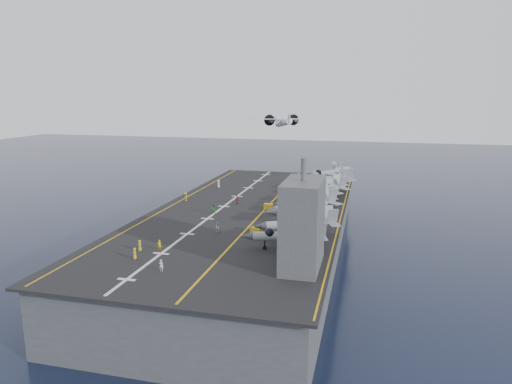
# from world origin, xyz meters

# --- Properties ---
(ground) EXTENTS (500.00, 500.00, 0.00)m
(ground) POSITION_xyz_m (0.00, 0.00, 0.00)
(ground) COLOR #142135
(ground) RESTS_ON ground
(hull) EXTENTS (36.00, 90.00, 10.00)m
(hull) POSITION_xyz_m (0.00, 0.00, 5.00)
(hull) COLOR #56595E
(hull) RESTS_ON ground
(flight_deck) EXTENTS (38.00, 92.00, 0.40)m
(flight_deck) POSITION_xyz_m (0.00, 0.00, 10.20)
(flight_deck) COLOR black
(flight_deck) RESTS_ON hull
(foul_line) EXTENTS (0.35, 90.00, 0.02)m
(foul_line) POSITION_xyz_m (3.00, 0.00, 10.42)
(foul_line) COLOR gold
(foul_line) RESTS_ON flight_deck
(landing_centerline) EXTENTS (0.50, 90.00, 0.02)m
(landing_centerline) POSITION_xyz_m (-6.00, 0.00, 10.42)
(landing_centerline) COLOR silver
(landing_centerline) RESTS_ON flight_deck
(deck_edge_port) EXTENTS (0.25, 90.00, 0.02)m
(deck_edge_port) POSITION_xyz_m (-17.00, 0.00, 10.42)
(deck_edge_port) COLOR gold
(deck_edge_port) RESTS_ON flight_deck
(deck_edge_stbd) EXTENTS (0.25, 90.00, 0.02)m
(deck_edge_stbd) POSITION_xyz_m (18.50, 0.00, 10.42)
(deck_edge_stbd) COLOR gold
(deck_edge_stbd) RESTS_ON flight_deck
(island_superstructure) EXTENTS (5.00, 10.00, 15.00)m
(island_superstructure) POSITION_xyz_m (15.00, -30.00, 17.90)
(island_superstructure) COLOR #56595E
(island_superstructure) RESTS_ON flight_deck
(fighter_jet_1) EXTENTS (14.85, 11.77, 4.53)m
(fighter_jet_1) POSITION_xyz_m (12.00, -23.47, 12.66)
(fighter_jet_1) COLOR #A1A7B0
(fighter_jet_1) RESTS_ON flight_deck
(fighter_jet_2) EXTENTS (16.77, 14.53, 4.90)m
(fighter_jet_2) POSITION_xyz_m (12.90, -17.21, 12.85)
(fighter_jet_2) COLOR gray
(fighter_jet_2) RESTS_ON flight_deck
(fighter_jet_3) EXTENTS (19.15, 19.36, 5.67)m
(fighter_jet_3) POSITION_xyz_m (11.96, -6.06, 13.24)
(fighter_jet_3) COLOR #8C949A
(fighter_jet_3) RESTS_ON flight_deck
(fighter_jet_4) EXTENTS (16.57, 16.22, 4.84)m
(fighter_jet_4) POSITION_xyz_m (11.54, 0.83, 12.82)
(fighter_jet_4) COLOR #9EA7AF
(fighter_jet_4) RESTS_ON flight_deck
(fighter_jet_5) EXTENTS (18.22, 17.80, 5.32)m
(fighter_jet_5) POSITION_xyz_m (12.98, 10.10, 13.06)
(fighter_jet_5) COLOR gray
(fighter_jet_5) RESTS_ON flight_deck
(fighter_jet_6) EXTENTS (17.74, 18.29, 5.32)m
(fighter_jet_6) POSITION_xyz_m (13.25, 19.20, 13.06)
(fighter_jet_6) COLOR #99A0AA
(fighter_jet_6) RESTS_ON flight_deck
(fighter_jet_7) EXTENTS (18.23, 15.83, 5.32)m
(fighter_jet_7) POSITION_xyz_m (13.43, 23.17, 13.06)
(fighter_jet_7) COLOR #9AA1AB
(fighter_jet_7) RESTS_ON flight_deck
(fighter_jet_8) EXTENTS (15.33, 16.75, 4.84)m
(fighter_jet_8) POSITION_xyz_m (12.02, 33.46, 12.82)
(fighter_jet_8) COLOR #8E959E
(fighter_jet_8) RESTS_ON flight_deck
(tow_cart_a) EXTENTS (2.08, 1.62, 1.10)m
(tow_cart_a) POSITION_xyz_m (5.31, -16.90, 10.95)
(tow_cart_a) COLOR gold
(tow_cart_a) RESTS_ON flight_deck
(tow_cart_b) EXTENTS (1.80, 1.18, 1.08)m
(tow_cart_b) POSITION_xyz_m (3.61, 0.26, 10.94)
(tow_cart_b) COLOR gold
(tow_cart_b) RESTS_ON flight_deck
(tow_cart_c) EXTENTS (2.04, 1.63, 1.06)m
(tow_cart_c) POSITION_xyz_m (4.32, 24.40, 10.93)
(tow_cart_c) COLOR yellow
(tow_cart_c) RESTS_ON flight_deck
(crew_0) EXTENTS (1.13, 1.22, 1.69)m
(crew_0) POSITION_xyz_m (-8.63, -33.01, 11.25)
(crew_0) COLOR gold
(crew_0) RESTS_ON flight_deck
(crew_1) EXTENTS (1.14, 1.07, 1.59)m
(crew_1) POSITION_xyz_m (-6.98, -28.47, 11.19)
(crew_1) COLOR #CCBF09
(crew_1) RESTS_ON flight_deck
(crew_2) EXTENTS (1.47, 1.30, 2.04)m
(crew_2) POSITION_xyz_m (-6.19, -6.17, 11.42)
(crew_2) COLOR #25812B
(crew_2) RESTS_ON flight_deck
(crew_3) EXTENTS (1.38, 1.37, 1.94)m
(crew_3) POSITION_xyz_m (-15.81, 2.90, 11.37)
(crew_3) COLOR yellow
(crew_3) RESTS_ON flight_deck
(crew_4) EXTENTS (1.16, 1.32, 1.83)m
(crew_4) POSITION_xyz_m (-4.05, 3.17, 11.32)
(crew_4) COLOR #A71116
(crew_4) RESTS_ON flight_deck
(crew_5) EXTENTS (1.41, 1.45, 2.03)m
(crew_5) POSITION_xyz_m (-13.40, 18.58, 11.42)
(crew_5) COLOR silver
(crew_5) RESTS_ON flight_deck
(crew_6) EXTENTS (1.02, 0.70, 1.65)m
(crew_6) POSITION_xyz_m (-2.92, -36.34, 11.23)
(crew_6) COLOR silver
(crew_6) RESTS_ON flight_deck
(crew_7) EXTENTS (1.17, 1.03, 1.64)m
(crew_7) POSITION_xyz_m (-1.40, -17.44, 11.22)
(crew_7) COLOR silver
(crew_7) RESTS_ON flight_deck
(transport_plane) EXTENTS (25.05, 22.22, 4.93)m
(transport_plane) POSITION_xyz_m (-5.45, 63.73, 24.19)
(transport_plane) COLOR silver
(crew_8) EXTENTS (1.13, 1.22, 1.69)m
(crew_8) POSITION_xyz_m (-9.61, -29.68, 11.25)
(crew_8) COLOR gold
(crew_8) RESTS_ON flight_deck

